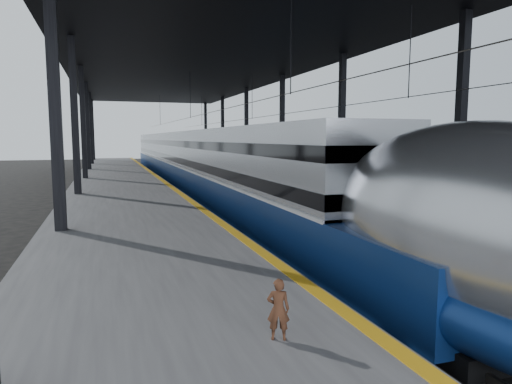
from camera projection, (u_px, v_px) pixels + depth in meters
name	position (u px, v px, depth m)	size (l,w,h in m)	color
ground	(292.00, 291.00, 11.63)	(160.00, 160.00, 0.00)	black
platform	(121.00, 191.00, 29.33)	(6.00, 80.00, 1.00)	#4C4C4F
yellow_strip	(165.00, 182.00, 30.14)	(0.30, 80.00, 0.01)	gold
rails	(240.00, 193.00, 31.88)	(6.52, 80.00, 0.16)	slate
canopy	(202.00, 58.00, 30.00)	(18.00, 75.00, 9.47)	black
tgv_train	(194.00, 163.00, 34.42)	(3.04, 65.20, 4.36)	#AAACB1
second_train	(226.00, 156.00, 45.21)	(3.06, 56.05, 4.21)	navy
child	(278.00, 309.00, 6.52)	(0.33, 0.22, 0.91)	#4B2919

